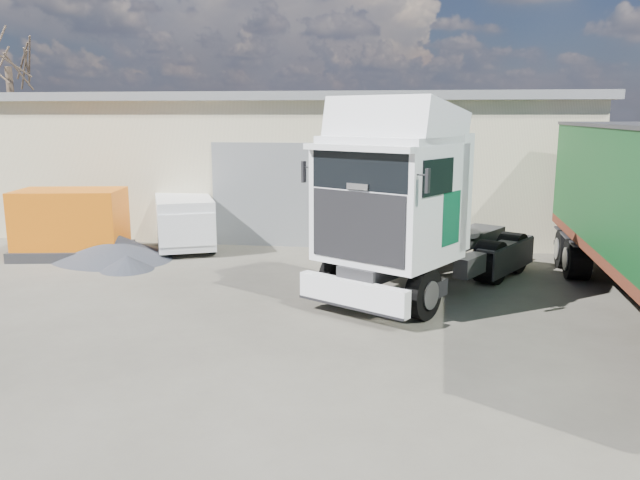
# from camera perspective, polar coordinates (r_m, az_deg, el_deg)

# --- Properties ---
(ground) EXTENTS (120.00, 120.00, 0.00)m
(ground) POSITION_cam_1_polar(r_m,az_deg,el_deg) (12.23, -5.48, -10.36)
(ground) COLOR black
(ground) RESTS_ON ground
(warehouse) EXTENTS (30.60, 12.60, 5.42)m
(warehouse) POSITION_cam_1_polar(r_m,az_deg,el_deg) (28.46, -10.03, 7.44)
(warehouse) COLOR #C0B894
(warehouse) RESTS_ON ground
(bare_tree) EXTENTS (4.00, 4.00, 9.60)m
(bare_tree) POSITION_cam_1_polar(r_m,az_deg,el_deg) (37.46, -26.76, 15.40)
(bare_tree) COLOR #382B21
(bare_tree) RESTS_ON ground
(tractor_unit) EXTENTS (6.08, 7.63, 4.95)m
(tractor_unit) POSITION_cam_1_polar(r_m,az_deg,el_deg) (15.57, 8.16, 2.24)
(tractor_unit) COLOR black
(tractor_unit) RESTS_ON ground
(panel_van) EXTENTS (3.38, 4.76, 1.80)m
(panel_van) POSITION_cam_1_polar(r_m,az_deg,el_deg) (22.06, -12.35, 1.74)
(panel_van) COLOR black
(panel_van) RESTS_ON ground
(orange_skip) EXTENTS (3.80, 2.74, 2.17)m
(orange_skip) POSITION_cam_1_polar(r_m,az_deg,el_deg) (21.71, -21.78, 1.07)
(orange_skip) COLOR #2D2D30
(orange_skip) RESTS_ON ground
(gravel_heap) EXTENTS (5.39, 5.39, 0.87)m
(gravel_heap) POSITION_cam_1_polar(r_m,az_deg,el_deg) (21.08, -18.68, -0.50)
(gravel_heap) COLOR #20232A
(gravel_heap) RESTS_ON ground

